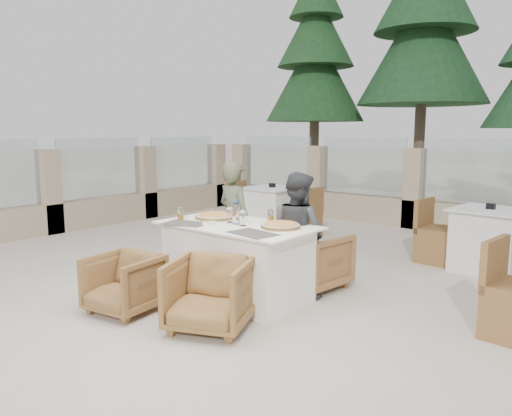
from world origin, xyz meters
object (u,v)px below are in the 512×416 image
Objects in this scene: wine_glass_centre at (230,214)px; armchair_near_right at (210,294)px; wine_glass_near at (243,217)px; olive_dish at (209,222)px; bg_table_a at (272,210)px; water_bottle at (236,212)px; beer_glass_left at (181,213)px; diner_right at (298,234)px; beer_glass_right at (271,216)px; armchair_far_left at (234,250)px; pizza_right at (281,225)px; armchair_near_left at (124,284)px; dining_table at (237,261)px; armchair_far_right at (313,260)px; bg_table_b at (488,240)px; diner_left at (235,220)px; pizza_left at (215,216)px.

armchair_near_right is at bearing -58.56° from wine_glass_centre.
wine_glass_near is 1.67× the size of olive_dish.
water_bottle is at bearing -57.55° from bg_table_a.
beer_glass_left is 1.26m from diner_right.
wine_glass_near reaches higher than beer_glass_right.
wine_glass_near is 1.09m from armchair_far_left.
beer_glass_left is 0.10× the size of diner_right.
pizza_right is 1.24m from armchair_far_left.
beer_glass_right is 1.60m from armchair_near_left.
pizza_right is 2.97× the size of beer_glass_right.
dining_table is 0.68m from diner_right.
armchair_far_right is 0.45m from diner_right.
beer_glass_left is 3.73m from bg_table_b.
dining_table is at bearing 52.97° from armchair_near_left.
armchair_near_left is 1.80m from diner_right.
armchair_near_left is 1.55m from diner_left.
pizza_left is at bearing -126.02° from bg_table_b.
water_bottle is 1.01m from armchair_far_left.
water_bottle is 3.35m from bg_table_a.
dining_table is at bearing 163.76° from wine_glass_near.
bg_table_a is (-1.15, 2.24, 0.09)m from armchair_far_left.
pizza_left is at bearing 107.73° from armchair_near_right.
beer_glass_left is at bearing 49.62° from armchair_far_right.
diner_left is 3.11m from bg_table_b.
bg_table_a is (-1.73, 2.84, 0.00)m from dining_table.
diner_right reaches higher than pizza_right.
bg_table_b reaches higher than armchair_far_left.
armchair_near_left is at bearing -119.04° from dining_table.
olive_dish is (-0.40, -0.50, -0.04)m from beer_glass_right.
armchair_far_right is at bearing 64.08° from armchair_near_right.
wine_glass_near is 0.96m from armchair_near_right.
armchair_far_left reaches higher than armchair_near_left.
dining_table is 2.61× the size of armchair_near_left.
pizza_right is 1.02m from armchair_near_right.
pizza_left is 1.23m from armchair_near_left.
diner_left reaches higher than wine_glass_centre.
diner_right is (1.00, -0.13, 0.35)m from armchair_far_left.
diner_right is at bearing 23.47° from pizza_left.
diner_right is at bearing -169.46° from diner_left.
armchair_near_right is 1.56m from diner_left.
wine_glass_centre is at bearing 48.68° from diner_right.
diner_left reaches higher than dining_table.
olive_dish is 0.18× the size of armchair_near_left.
wine_glass_near reaches higher than armchair_far_left.
pizza_right is 0.38m from diner_right.
beer_glass_right is 0.10× the size of diner_left.
beer_glass_right reaches higher than bg_table_b.
wine_glass_near is at bearing -15.26° from water_bottle.
armchair_far_left is 1.60m from armchair_near_left.
water_bottle is (-0.02, 0.00, 0.51)m from dining_table.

